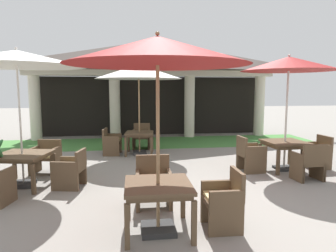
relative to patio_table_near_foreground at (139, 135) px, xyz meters
name	(u,v)px	position (x,y,z in m)	size (l,w,h in m)	color
ground_plane	(194,214)	(0.71, -4.79, -0.61)	(60.00, 60.00, 0.00)	gray
background_pavilion	(152,63)	(0.71, 3.38, 2.55)	(10.78, 3.07, 4.08)	beige
lawn_strip	(156,142)	(0.71, 2.03, -0.61)	(12.58, 2.59, 0.01)	#47843D
patio_table_near_foreground	(139,135)	(0.00, 0.00, 0.00)	(0.96, 0.96, 0.72)	brown
patio_umbrella_near_foreground	(139,72)	(0.00, 0.00, 1.98)	(2.70, 2.70, 2.89)	#2D2D2D
patio_chair_near_foreground_west	(111,142)	(-0.89, 0.11, -0.21)	(0.59, 0.69, 0.83)	brown
patio_chair_near_foreground_north	(141,137)	(0.11, 0.89, -0.20)	(0.65, 0.63, 0.87)	brown
patio_table_mid_left	(285,145)	(3.64, -2.35, 0.03)	(1.03, 1.03, 0.74)	brown
patio_umbrella_mid_left	(289,65)	(3.64, -2.35, 2.07)	(2.36, 2.36, 2.94)	#2D2D2D
patio_chair_mid_left_east	(317,152)	(4.60, -2.29, -0.21)	(0.56, 0.63, 0.85)	brown
patio_chair_mid_left_south	(309,163)	(3.70, -3.31, -0.21)	(0.63, 0.54, 0.87)	brown
patio_chair_mid_left_west	(250,155)	(2.68, -2.41, -0.19)	(0.61, 0.58, 0.90)	brown
patio_table_mid_right	(22,158)	(-2.60, -2.87, 0.01)	(1.21, 1.21, 0.71)	brown
patio_umbrella_mid_right	(16,59)	(-2.60, -2.87, 2.07)	(2.83, 2.83, 2.93)	#2D2D2D
patio_chair_mid_right_north	(46,157)	(-2.39, -1.84, -0.22)	(0.72, 0.68, 0.80)	brown
patio_chair_mid_right_east	(71,170)	(-1.58, -3.08, -0.24)	(0.68, 0.66, 0.81)	brown
patio_table_far_back	(158,190)	(0.05, -5.32, 0.02)	(0.97, 0.97, 0.73)	brown
patio_umbrella_far_back	(157,52)	(0.05, -5.32, 1.96)	(2.53, 2.53, 2.85)	#2D2D2D
patio_chair_far_back_north	(153,184)	(0.07, -4.34, -0.20)	(0.64, 0.53, 0.89)	brown
patio_chair_far_back_east	(224,201)	(1.03, -5.34, -0.20)	(0.53, 0.55, 0.89)	brown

